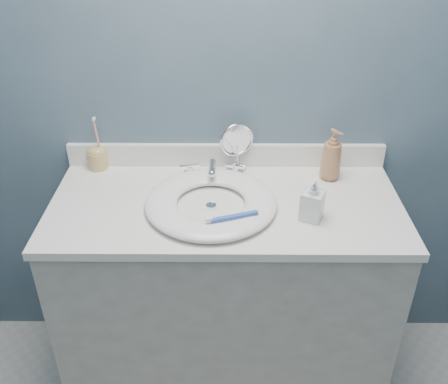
{
  "coord_description": "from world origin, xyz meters",
  "views": [
    {
      "loc": [
        0.0,
        -0.47,
        1.83
      ],
      "look_at": [
        -0.01,
        0.94,
        0.94
      ],
      "focal_mm": 40.0,
      "sensor_mm": 36.0,
      "label": 1
    }
  ],
  "objects_px": {
    "soap_bottle_clear": "(313,199)",
    "makeup_mirror": "(237,145)",
    "soap_bottle_amber": "(332,155)",
    "toothbrush_holder": "(97,157)"
  },
  "relations": [
    {
      "from": "makeup_mirror",
      "to": "soap_bottle_clear",
      "type": "xyz_separation_m",
      "value": [
        0.24,
        -0.32,
        -0.03
      ]
    },
    {
      "from": "soap_bottle_amber",
      "to": "toothbrush_holder",
      "type": "distance_m",
      "value": 0.89
    },
    {
      "from": "soap_bottle_clear",
      "to": "toothbrush_holder",
      "type": "distance_m",
      "value": 0.85
    },
    {
      "from": "makeup_mirror",
      "to": "soap_bottle_amber",
      "type": "xyz_separation_m",
      "value": [
        0.35,
        -0.06,
        -0.01
      ]
    },
    {
      "from": "soap_bottle_clear",
      "to": "toothbrush_holder",
      "type": "relative_size",
      "value": 0.71
    },
    {
      "from": "soap_bottle_clear",
      "to": "soap_bottle_amber",
      "type": "bearing_deg",
      "value": 93.44
    },
    {
      "from": "soap_bottle_amber",
      "to": "soap_bottle_clear",
      "type": "distance_m",
      "value": 0.28
    },
    {
      "from": "soap_bottle_clear",
      "to": "toothbrush_holder",
      "type": "xyz_separation_m",
      "value": [
        -0.78,
        0.34,
        -0.03
      ]
    },
    {
      "from": "makeup_mirror",
      "to": "soap_bottle_clear",
      "type": "bearing_deg",
      "value": -73.81
    },
    {
      "from": "soap_bottle_clear",
      "to": "makeup_mirror",
      "type": "bearing_deg",
      "value": 152.45
    }
  ]
}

